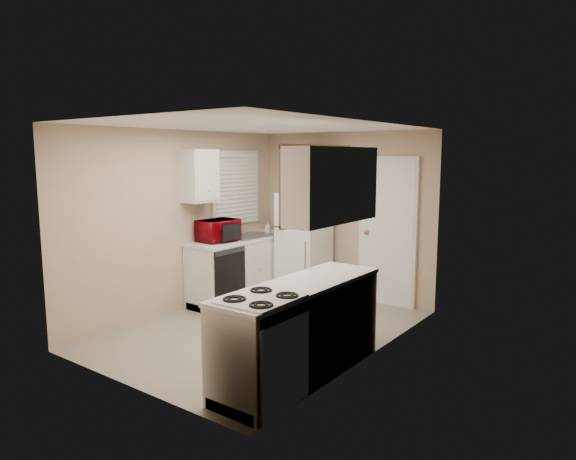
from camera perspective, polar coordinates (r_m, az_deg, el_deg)
The scene contains 19 objects.
floor at distance 6.28m, azimuth -2.76°, elevation -10.99°, with size 3.80×3.80×0.00m, color #ABA38F.
ceiling at distance 5.93m, azimuth -2.92°, elevation 11.46°, with size 3.80×3.80×0.00m, color white.
wall_left at distance 6.95m, azimuth -11.82°, elevation 0.92°, with size 3.80×3.80×0.00m, color tan.
wall_right at distance 5.23m, azimuth 9.15°, elevation -1.42°, with size 3.80×3.80×0.00m, color tan.
wall_back at distance 7.54m, azimuth 6.32°, elevation 1.62°, with size 2.80×2.80×0.00m, color tan.
wall_front at distance 4.69m, azimuth -17.68°, elevation -2.82°, with size 2.80×2.80×0.00m, color tan.
left_counter at distance 7.50m, azimuth -4.97°, elevation -4.22°, with size 0.60×1.80×0.90m, color silver.
dishwasher at distance 6.87m, azimuth -6.47°, elevation -5.07°, with size 0.03×0.58×0.72m, color black.
sink at distance 7.53m, azimuth -4.26°, elevation -0.98°, with size 0.54×0.74×0.16m, color gray.
microwave at distance 7.09m, azimuth -7.77°, elevation -0.05°, with size 0.30×0.54×0.36m, color maroon.
soap_bottle at distance 7.92m, azimuth -2.24°, elevation 0.52°, with size 0.07×0.08×0.17m, color white.
window_blinds at distance 7.62m, azimuth -5.81°, elevation 4.71°, with size 0.10×0.98×1.08m, color silver.
upper_cabinet_left at distance 6.94m, azimuth -9.78°, elevation 5.94°, with size 0.30×0.45×0.70m, color silver.
refrigerator at distance 7.52m, azimuth 1.77°, elevation -1.68°, with size 0.63×0.61×1.53m, color white.
cabinet_over_fridge at distance 7.57m, azimuth 3.20°, elevation 7.75°, with size 0.70×0.30×0.40m, color silver.
interior_door at distance 7.21m, azimuth 10.96°, elevation -0.24°, with size 0.86×0.06×2.08m, color white.
right_counter at distance 4.90m, azimuth 1.37°, elevation -11.05°, with size 0.60×2.00×0.90m, color silver.
stove at distance 4.42m, azimuth -2.96°, elevation -14.09°, with size 0.52×0.64×0.78m, color white.
upper_cabinet_right at distance 4.80m, azimuth 4.96°, elevation 5.01°, with size 0.30×1.20×0.70m, color silver.
Camera 1 is at (3.75, -4.59, 2.08)m, focal length 32.00 mm.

